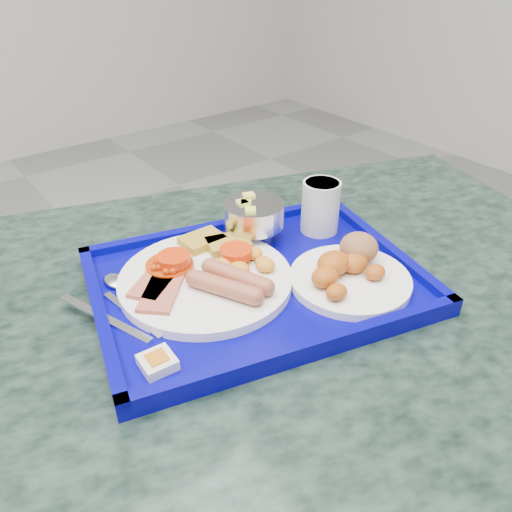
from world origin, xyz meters
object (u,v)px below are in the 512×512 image
at_px(bread_plate, 349,270).
at_px(juice_cup, 321,205).
at_px(table, 247,399).
at_px(tray, 256,282).
at_px(main_plate, 209,274).
at_px(fruit_bowl, 254,215).

relative_size(bread_plate, juice_cup, 1.98).
height_order(table, bread_plate, bread_plate).
relative_size(tray, main_plate, 2.14).
distance_m(fruit_bowl, juice_cup, 0.12).
height_order(table, main_plate, main_plate).
bearing_deg(main_plate, juice_cup, 3.36).
relative_size(table, bread_plate, 8.03).
bearing_deg(table, bread_plate, -22.93).
bearing_deg(juice_cup, bread_plate, -117.16).
height_order(table, juice_cup, juice_cup).
distance_m(table, fruit_bowl, 0.30).
xyz_separation_m(table, juice_cup, (0.21, 0.08, 0.26)).
relative_size(bread_plate, fruit_bowl, 1.77).
height_order(fruit_bowl, juice_cup, juice_cup).
distance_m(tray, juice_cup, 0.19).
xyz_separation_m(tray, fruit_bowl, (0.07, 0.09, 0.05)).
distance_m(main_plate, fruit_bowl, 0.14).
xyz_separation_m(fruit_bowl, juice_cup, (0.11, -0.04, 0.00)).
bearing_deg(tray, fruit_bowl, 54.44).
bearing_deg(tray, table, -146.46).
relative_size(tray, juice_cup, 6.05).
height_order(bread_plate, juice_cup, juice_cup).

